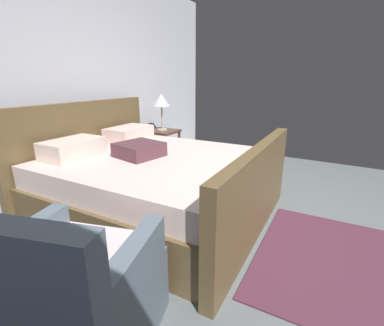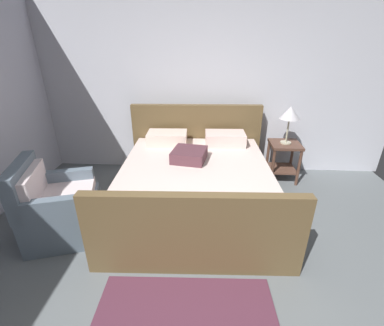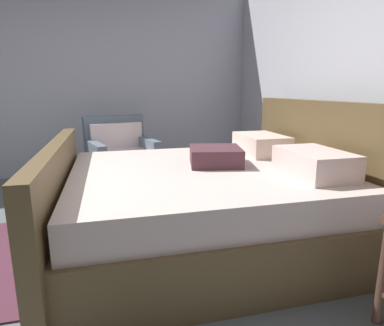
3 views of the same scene
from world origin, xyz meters
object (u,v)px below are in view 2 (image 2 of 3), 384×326
Objects in this scene: nightstand_right at (284,155)px; table_lamp_right at (290,114)px; armchair at (57,208)px; bed at (195,183)px.

table_lamp_right is (0.00, 0.00, 0.64)m from nightstand_right.
nightstand_right is 3.15m from armchair.
table_lamp_right is (1.31, 0.85, 0.70)m from bed.
table_lamp_right reaches higher than nightstand_right.
armchair is (-2.77, -1.48, -0.06)m from nightstand_right.
table_lamp_right is at bearing 28.12° from armchair.
bed is 1.71m from table_lamp_right.
armchair is at bearing -151.88° from table_lamp_right.
bed reaches higher than armchair.
nightstand_right is at bearing 32.87° from bed.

